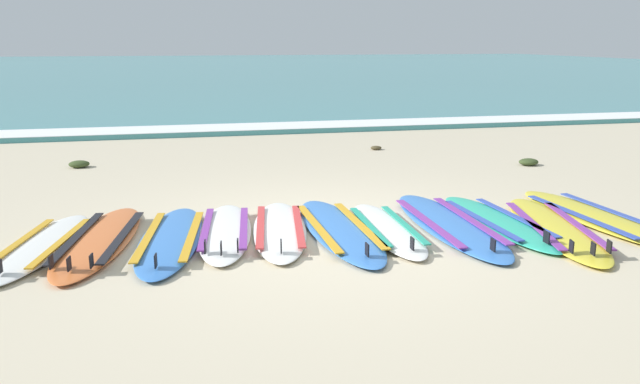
# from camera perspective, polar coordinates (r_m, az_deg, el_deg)

# --- Properties ---
(ground_plane) EXTENTS (80.00, 80.00, 0.00)m
(ground_plane) POSITION_cam_1_polar(r_m,az_deg,el_deg) (6.44, 0.72, -3.62)
(ground_plane) COLOR beige
(sea) EXTENTS (80.00, 60.00, 0.10)m
(sea) POSITION_cam_1_polar(r_m,az_deg,el_deg) (42.83, -11.19, 10.73)
(sea) COLOR teal
(sea) RESTS_ON ground
(wave_foam_strip) EXTENTS (80.00, 1.13, 0.11)m
(wave_foam_strip) POSITION_cam_1_polar(r_m,az_deg,el_deg) (13.54, -6.68, 5.56)
(wave_foam_strip) COLOR white
(wave_foam_strip) RESTS_ON ground
(surfboard_0) EXTENTS (0.93, 2.15, 0.18)m
(surfboard_0) POSITION_cam_1_polar(r_m,az_deg,el_deg) (6.46, -23.49, -4.38)
(surfboard_0) COLOR white
(surfboard_0) RESTS_ON ground
(surfboard_1) EXTENTS (0.95, 2.40, 0.18)m
(surfboard_1) POSITION_cam_1_polar(r_m,az_deg,el_deg) (6.44, -18.93, -4.04)
(surfboard_1) COLOR orange
(surfboard_1) RESTS_ON ground
(surfboard_2) EXTENTS (0.86, 2.30, 0.18)m
(surfboard_2) POSITION_cam_1_polar(r_m,az_deg,el_deg) (6.29, -13.08, -4.06)
(surfboard_2) COLOR #3875CC
(surfboard_2) RESTS_ON ground
(surfboard_3) EXTENTS (0.76, 2.10, 0.18)m
(surfboard_3) POSITION_cam_1_polar(r_m,az_deg,el_deg) (6.43, -8.41, -3.46)
(surfboard_3) COLOR white
(surfboard_3) RESTS_ON ground
(surfboard_4) EXTENTS (0.83, 2.16, 0.18)m
(surfboard_4) POSITION_cam_1_polar(r_m,az_deg,el_deg) (6.45, -3.60, -3.29)
(surfboard_4) COLOR white
(surfboard_4) RESTS_ON ground
(surfboard_5) EXTENTS (0.62, 2.38, 0.18)m
(surfboard_5) POSITION_cam_1_polar(r_m,az_deg,el_deg) (6.43, 1.67, -3.32)
(surfboard_5) COLOR #3875CC
(surfboard_5) RESTS_ON ground
(surfboard_6) EXTENTS (0.56, 1.98, 0.18)m
(surfboard_6) POSITION_cam_1_polar(r_m,az_deg,el_deg) (6.48, 5.94, -3.25)
(surfboard_6) COLOR white
(surfboard_6) RESTS_ON ground
(surfboard_7) EXTENTS (0.69, 2.54, 0.18)m
(surfboard_7) POSITION_cam_1_polar(r_m,az_deg,el_deg) (6.75, 11.31, -2.78)
(surfboard_7) COLOR #3875CC
(surfboard_7) RESTS_ON ground
(surfboard_8) EXTENTS (0.61, 2.21, 0.18)m
(surfboard_8) POSITION_cam_1_polar(r_m,az_deg,el_deg) (6.95, 15.47, -2.53)
(surfboard_8) COLOR #2DB793
(surfboard_8) RESTS_ON ground
(surfboard_9) EXTENTS (1.13, 2.46, 0.18)m
(surfboard_9) POSITION_cam_1_polar(r_m,az_deg,el_deg) (6.90, 20.06, -2.99)
(surfboard_9) COLOR yellow
(surfboard_9) RESTS_ON ground
(surfboard_10) EXTENTS (0.73, 2.51, 0.18)m
(surfboard_10) POSITION_cam_1_polar(r_m,az_deg,el_deg) (7.46, 23.26, -2.06)
(surfboard_10) COLOR yellow
(surfboard_10) RESTS_ON ground
(seaweed_clump_near_shoreline) EXTENTS (0.30, 0.24, 0.11)m
(seaweed_clump_near_shoreline) POSITION_cam_1_polar(r_m,az_deg,el_deg) (10.35, 18.00, 2.55)
(seaweed_clump_near_shoreline) COLOR #384723
(seaweed_clump_near_shoreline) RESTS_ON ground
(seaweed_clump_mid_sand) EXTENTS (0.19, 0.16, 0.07)m
(seaweed_clump_mid_sand) POSITION_cam_1_polar(r_m,az_deg,el_deg) (11.28, 5.00, 3.92)
(seaweed_clump_mid_sand) COLOR #4C4228
(seaweed_clump_mid_sand) RESTS_ON ground
(seaweed_clump_by_the_boards) EXTENTS (0.30, 0.24, 0.11)m
(seaweed_clump_by_the_boards) POSITION_cam_1_polar(r_m,az_deg,el_deg) (10.33, -20.56, 2.33)
(seaweed_clump_by_the_boards) COLOR #384723
(seaweed_clump_by_the_boards) RESTS_ON ground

